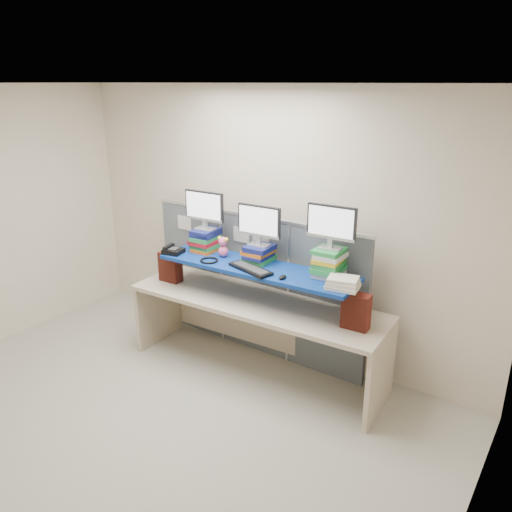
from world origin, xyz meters
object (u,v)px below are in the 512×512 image
Objects in this scene: monitor_left at (204,208)px; desk at (256,315)px; blue_board at (256,268)px; keyboard at (251,269)px; monitor_right at (331,224)px; desk_phone at (173,250)px; monitor_center at (259,223)px.

desk is at bearing -9.77° from monitor_left.
blue_board is 0.13m from keyboard.
blue_board is 0.87m from monitor_right.
desk is at bearing 176.60° from blue_board.
desk_phone is at bearing -172.03° from blue_board.
desk is 1.23m from monitor_right.
monitor_right is at bearing 0.00° from monitor_left.
monitor_center is at bearing -180.00° from monitor_right.
desk is 5.82× the size of monitor_right.
monitor_left is 0.54m from desk_phone.
monitor_left is at bearing -180.00° from monitor_center.
monitor_right reaches higher than keyboard.
monitor_center reaches higher than blue_board.
keyboard reaches higher than desk.
desk is 0.50m from blue_board.
monitor_right is 1.70m from desk_phone.
monitor_left is 0.65m from monitor_center.
keyboard is at bearing -8.81° from desk_phone.
blue_board is 4.35× the size of monitor_center.
desk is 5.82× the size of monitor_left.
monitor_right is (1.38, 0.08, 0.03)m from monitor_left.
monitor_left is at bearing 179.34° from keyboard.
desk is at bearing -71.72° from monitor_center.
blue_board is at bearing -9.77° from monitor_left.
blue_board reaches higher than desk.
desk is at bearing -170.38° from monitor_right.
monitor_center is 0.91× the size of keyboard.
monitor_right is at bearing -0.33° from desk_phone.
keyboard is (0.72, -0.20, -0.44)m from monitor_left.
keyboard reaches higher than blue_board.
monitor_right is (0.69, 0.16, 1.00)m from desk.
monitor_right is at bearing 9.62° from desk.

